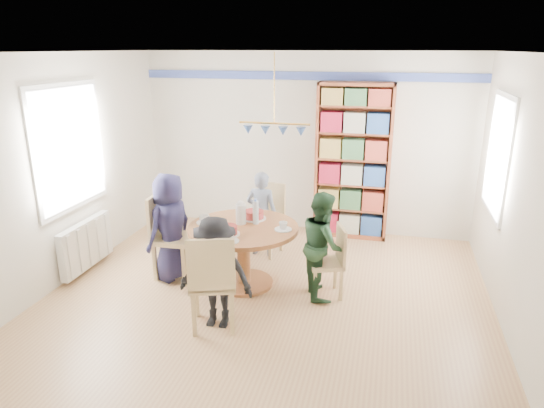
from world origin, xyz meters
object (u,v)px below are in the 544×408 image
(dining_table, at_px, (243,242))
(radiator, at_px, (86,244))
(person_near, at_px, (216,273))
(person_far, at_px, (262,214))
(chair_far, at_px, (267,215))
(chair_right, at_px, (332,258))
(person_right, at_px, (323,245))
(person_left, at_px, (171,227))
(chair_near, at_px, (212,279))
(chair_left, at_px, (167,232))
(bookshelf, at_px, (353,163))

(dining_table, bearing_deg, radiator, -177.30)
(dining_table, bearing_deg, person_near, -90.17)
(person_far, bearing_deg, chair_far, -105.49)
(person_far, relative_size, person_near, 1.00)
(chair_right, distance_m, person_right, 0.19)
(person_left, height_order, person_near, person_left)
(chair_right, distance_m, person_far, 1.43)
(person_left, bearing_deg, person_far, 156.74)
(person_right, bearing_deg, chair_far, 22.73)
(dining_table, xyz_separation_m, chair_near, (-0.01, -1.03, 0.02))
(chair_left, height_order, person_near, person_near)
(radiator, distance_m, bookshelf, 3.84)
(person_near, bearing_deg, person_far, 90.08)
(radiator, distance_m, person_left, 1.20)
(person_left, height_order, person_right, person_left)
(person_right, xyz_separation_m, person_near, (-0.95, -0.91, -0.03))
(chair_right, relative_size, person_left, 0.63)
(person_left, relative_size, bookshelf, 0.59)
(chair_near, height_order, bookshelf, bookshelf)
(radiator, xyz_separation_m, chair_left, (1.08, 0.12, 0.23))
(chair_left, bearing_deg, chair_near, -46.81)
(chair_left, bearing_deg, dining_table, -1.14)
(person_left, bearing_deg, dining_table, 111.72)
(person_far, distance_m, person_near, 1.85)
(person_right, bearing_deg, chair_near, 118.98)
(radiator, height_order, bookshelf, bookshelf)
(chair_right, distance_m, bookshelf, 2.06)
(chair_right, bearing_deg, bookshelf, 88.98)
(chair_right, bearing_deg, person_right, -175.28)
(chair_near, xyz_separation_m, person_left, (-0.91, 1.00, 0.10))
(dining_table, xyz_separation_m, person_far, (-0.02, 0.92, 0.04))
(person_far, bearing_deg, bookshelf, -134.65)
(person_far, bearing_deg, person_near, 93.42)
(chair_left, distance_m, chair_right, 2.05)
(person_far, bearing_deg, chair_left, 45.68)
(person_far, bearing_deg, chair_right, 142.11)
(person_left, relative_size, person_right, 1.08)
(dining_table, height_order, chair_near, chair_near)
(chair_left, xyz_separation_m, bookshelf, (2.08, 1.92, 0.54))
(dining_table, xyz_separation_m, person_right, (0.94, -0.02, 0.06))
(dining_table, xyz_separation_m, bookshelf, (1.09, 1.94, 0.57))
(person_left, xyz_separation_m, person_near, (0.91, -0.90, -0.08))
(person_near, bearing_deg, person_left, 134.71)
(chair_left, distance_m, person_right, 1.94)
(chair_left, relative_size, bookshelf, 0.46)
(dining_table, relative_size, chair_far, 1.34)
(dining_table, relative_size, person_near, 1.10)
(chair_far, bearing_deg, person_left, -130.74)
(dining_table, relative_size, person_right, 1.05)
(dining_table, height_order, person_left, person_left)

